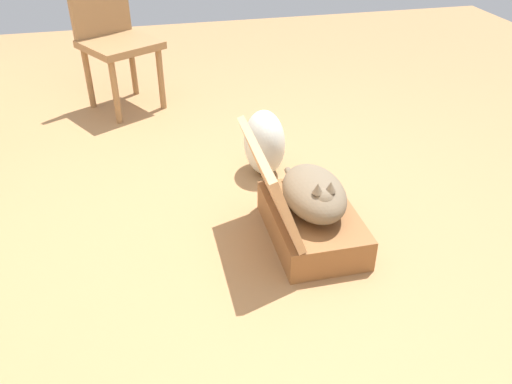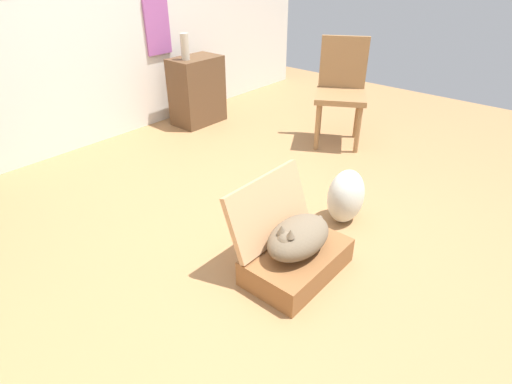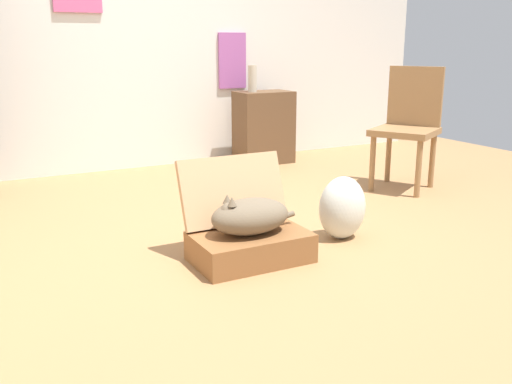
{
  "view_description": "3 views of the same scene",
  "coord_description": "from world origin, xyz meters",
  "px_view_note": "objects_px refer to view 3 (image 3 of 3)",
  "views": [
    {
      "loc": [
        -2.1,
        0.31,
        1.58
      ],
      "look_at": [
        -0.14,
        -0.15,
        0.28
      ],
      "focal_mm": 36.93,
      "sensor_mm": 36.0,
      "label": 1
    },
    {
      "loc": [
        -1.74,
        -1.46,
        1.63
      ],
      "look_at": [
        -0.21,
        -0.15,
        0.46
      ],
      "focal_mm": 29.02,
      "sensor_mm": 36.0,
      "label": 2
    },
    {
      "loc": [
        -1.49,
        -3.0,
        1.15
      ],
      "look_at": [
        0.08,
        -0.03,
        0.27
      ],
      "focal_mm": 39.84,
      "sensor_mm": 36.0,
      "label": 3
    }
  ],
  "objects_px": {
    "plastic_bag_white": "(342,208)",
    "vase_tall": "(252,79)",
    "suitcase_base": "(250,247)",
    "chair": "(408,123)",
    "cat": "(249,216)",
    "side_table": "(264,127)"
  },
  "relations": [
    {
      "from": "plastic_bag_white",
      "to": "vase_tall",
      "type": "xyz_separation_m",
      "value": [
        0.53,
        2.18,
        0.63
      ]
    },
    {
      "from": "plastic_bag_white",
      "to": "chair",
      "type": "distance_m",
      "value": 1.48
    },
    {
      "from": "plastic_bag_white",
      "to": "side_table",
      "type": "xyz_separation_m",
      "value": [
        0.66,
        2.2,
        0.16
      ]
    },
    {
      "from": "cat",
      "to": "suitcase_base",
      "type": "bearing_deg",
      "value": -3.57
    },
    {
      "from": "plastic_bag_white",
      "to": "vase_tall",
      "type": "distance_m",
      "value": 2.33
    },
    {
      "from": "suitcase_base",
      "to": "plastic_bag_white",
      "type": "distance_m",
      "value": 0.67
    },
    {
      "from": "vase_tall",
      "to": "suitcase_base",
      "type": "bearing_deg",
      "value": -117.75
    },
    {
      "from": "cat",
      "to": "side_table",
      "type": "height_order",
      "value": "side_table"
    },
    {
      "from": "plastic_bag_white",
      "to": "vase_tall",
      "type": "relative_size",
      "value": 1.53
    },
    {
      "from": "side_table",
      "to": "vase_tall",
      "type": "distance_m",
      "value": 0.49
    },
    {
      "from": "cat",
      "to": "chair",
      "type": "distance_m",
      "value": 2.08
    },
    {
      "from": "plastic_bag_white",
      "to": "chair",
      "type": "xyz_separation_m",
      "value": [
        1.21,
        0.79,
        0.34
      ]
    },
    {
      "from": "cat",
      "to": "vase_tall",
      "type": "relative_size",
      "value": 2.07
    },
    {
      "from": "suitcase_base",
      "to": "cat",
      "type": "relative_size",
      "value": 1.19
    },
    {
      "from": "suitcase_base",
      "to": "side_table",
      "type": "xyz_separation_m",
      "value": [
        1.32,
        2.27,
        0.27
      ]
    },
    {
      "from": "suitcase_base",
      "to": "plastic_bag_white",
      "type": "relative_size",
      "value": 1.61
    },
    {
      "from": "suitcase_base",
      "to": "chair",
      "type": "xyz_separation_m",
      "value": [
        1.87,
        0.86,
        0.45
      ]
    },
    {
      "from": "side_table",
      "to": "chair",
      "type": "xyz_separation_m",
      "value": [
        0.55,
        -1.41,
        0.18
      ]
    },
    {
      "from": "chair",
      "to": "plastic_bag_white",
      "type": "bearing_deg",
      "value": -86.83
    },
    {
      "from": "side_table",
      "to": "chair",
      "type": "height_order",
      "value": "chair"
    },
    {
      "from": "side_table",
      "to": "chair",
      "type": "bearing_deg",
      "value": -68.73
    },
    {
      "from": "suitcase_base",
      "to": "cat",
      "type": "xyz_separation_m",
      "value": [
        -0.01,
        0.0,
        0.18
      ]
    }
  ]
}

